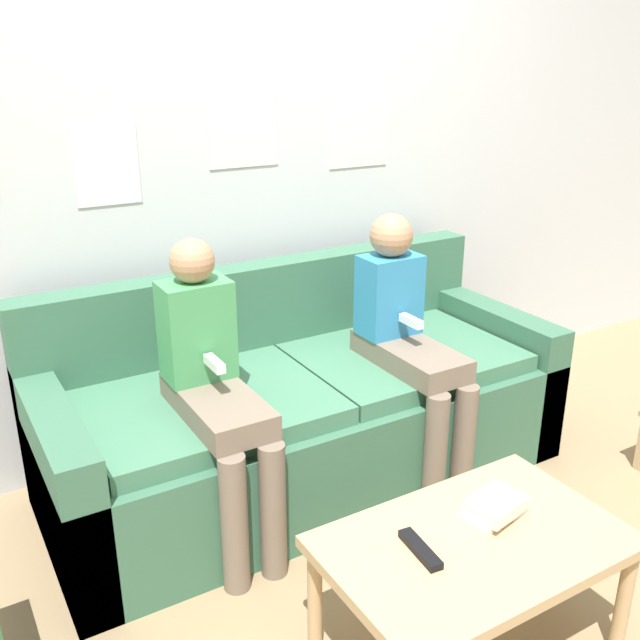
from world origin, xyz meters
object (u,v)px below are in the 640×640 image
(tv_remote, at_px, (420,549))
(coffee_table, at_px, (474,553))
(couch, at_px, (303,412))
(person_right, at_px, (408,337))
(person_left, at_px, (215,386))

(tv_remote, bearing_deg, coffee_table, -4.82)
(couch, bearing_deg, person_right, -28.93)
(coffee_table, distance_m, person_right, 1.01)
(person_right, bearing_deg, person_left, -179.88)
(coffee_table, relative_size, person_left, 0.78)
(couch, bearing_deg, coffee_table, -92.88)
(coffee_table, xyz_separation_m, person_right, (0.42, 0.88, 0.26))
(person_right, bearing_deg, tv_remote, -125.10)
(coffee_table, bearing_deg, tv_remote, 169.10)
(coffee_table, xyz_separation_m, person_left, (-0.41, 0.87, 0.26))
(couch, xyz_separation_m, tv_remote, (-0.22, -1.05, 0.12))
(person_left, relative_size, tv_remote, 6.34)
(coffee_table, distance_m, person_left, 1.00)
(couch, distance_m, person_left, 0.60)
(couch, bearing_deg, tv_remote, -102.06)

